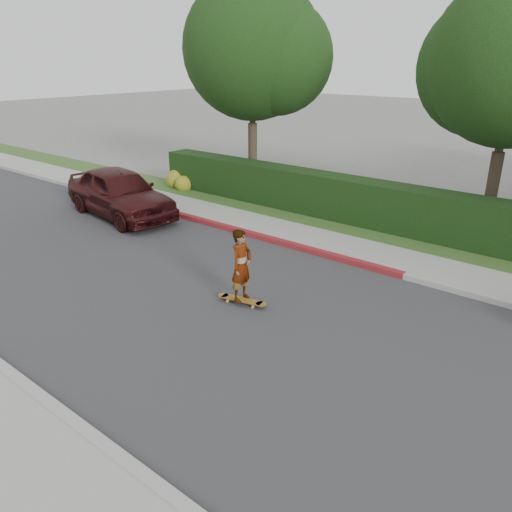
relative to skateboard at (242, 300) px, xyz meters
name	(u,v)px	position (x,y,z in m)	size (l,w,h in m)	color
ground	(272,331)	(1.25, -0.51, -0.10)	(120.00, 120.00, 0.00)	slate
road	(272,331)	(1.25, -0.51, -0.10)	(60.00, 8.00, 0.01)	#2D2D30
curb_near	(97,442)	(1.25, -4.61, -0.03)	(60.00, 0.20, 0.15)	#9E9E99
sidewalk_near	(37,482)	(1.25, -5.51, -0.04)	(60.00, 1.60, 0.12)	gray
curb_far	(368,266)	(1.25, 3.59, -0.03)	(60.00, 0.20, 0.15)	#9E9E99
curb_red_section	(226,227)	(-3.75, 3.59, -0.03)	(12.00, 0.21, 0.15)	maroon
sidewalk_far	(383,256)	(1.25, 4.49, -0.04)	(60.00, 1.60, 0.12)	gray
planting_strip	(407,241)	(1.25, 6.09, -0.05)	(60.00, 1.60, 0.10)	#2D4C1E
hedge	(332,197)	(-1.75, 6.69, 0.65)	(15.00, 1.00, 1.50)	black
flowering_shrub	(179,181)	(-8.76, 6.22, 0.23)	(1.40, 1.00, 0.90)	#2D4C19
tree_left	(255,53)	(-6.27, 8.17, 5.16)	(5.99, 5.21, 8.00)	#33261C
skateboard	(242,300)	(0.00, 0.00, 0.00)	(1.21, 0.49, 0.11)	gold
skateboarder	(241,265)	(0.00, 0.00, 0.83)	(0.59, 0.39, 1.63)	white
car_maroon	(120,192)	(-7.54, 2.42, 0.73)	(1.96, 4.88, 1.66)	#3D1313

